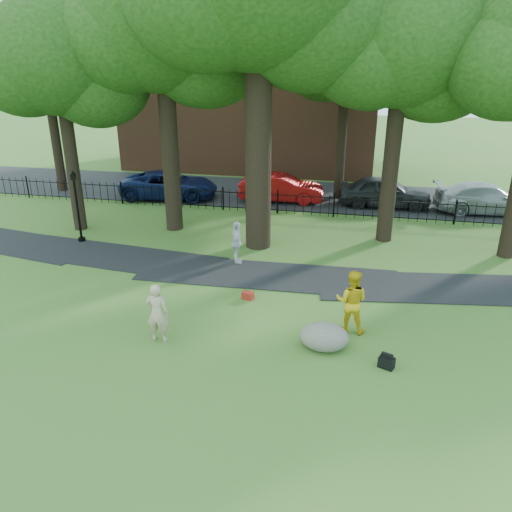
% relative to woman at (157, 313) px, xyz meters
% --- Properties ---
extents(ground, '(120.00, 120.00, 0.00)m').
position_rel_woman_xyz_m(ground, '(1.28, 1.36, -0.92)').
color(ground, '#3D6A25').
rests_on(ground, ground).
extents(footpath, '(36.07, 3.85, 0.03)m').
position_rel_woman_xyz_m(footpath, '(2.28, 5.26, -0.92)').
color(footpath, black).
rests_on(footpath, ground).
extents(street, '(80.00, 7.00, 0.02)m').
position_rel_woman_xyz_m(street, '(1.28, 17.36, -0.92)').
color(street, black).
rests_on(street, ground).
extents(iron_fence, '(44.00, 0.04, 1.20)m').
position_rel_woman_xyz_m(iron_fence, '(1.28, 13.36, -0.32)').
color(iron_fence, black).
rests_on(iron_fence, ground).
extents(brick_building, '(18.00, 8.00, 12.00)m').
position_rel_woman_xyz_m(brick_building, '(-2.72, 25.36, 5.08)').
color(brick_building, brown).
rests_on(brick_building, ground).
extents(tree_row, '(26.82, 7.96, 12.42)m').
position_rel_woman_xyz_m(tree_row, '(1.80, 9.77, 7.23)').
color(tree_row, black).
rests_on(tree_row, ground).
extents(woman, '(0.70, 0.48, 1.84)m').
position_rel_woman_xyz_m(woman, '(0.00, 0.00, 0.00)').
color(woman, tan).
rests_on(woman, ground).
extents(man, '(1.05, 0.86, 2.01)m').
position_rel_woman_xyz_m(man, '(5.56, 1.78, 0.08)').
color(man, gold).
rests_on(man, ground).
extents(pedestrian, '(0.59, 1.10, 1.78)m').
position_rel_woman_xyz_m(pedestrian, '(0.84, 6.24, -0.03)').
color(pedestrian, silver).
rests_on(pedestrian, ground).
extents(boulder, '(1.66, 1.42, 0.83)m').
position_rel_woman_xyz_m(boulder, '(4.86, 0.63, -0.51)').
color(boulder, slate).
rests_on(boulder, ground).
extents(lamppost, '(0.32, 0.32, 3.27)m').
position_rel_woman_xyz_m(lamppost, '(-6.73, 7.23, 0.68)').
color(lamppost, black).
rests_on(lamppost, ground).
extents(backpack, '(0.49, 0.40, 0.31)m').
position_rel_woman_xyz_m(backpack, '(6.62, -0.03, -0.77)').
color(backpack, black).
rests_on(backpack, ground).
extents(red_bag, '(0.44, 0.35, 0.27)m').
position_rel_woman_xyz_m(red_bag, '(2.00, 3.18, -0.79)').
color(red_bag, maroon).
rests_on(red_bag, ground).
extents(red_sedan, '(4.88, 1.90, 1.58)m').
position_rel_woman_xyz_m(red_sedan, '(1.10, 15.71, -0.13)').
color(red_sedan, '#9B0B0D').
rests_on(red_sedan, ground).
extents(navy_van, '(5.96, 3.34, 1.57)m').
position_rel_woman_xyz_m(navy_van, '(-5.50, 15.07, -0.14)').
color(navy_van, '#0D1944').
rests_on(navy_van, ground).
extents(grey_car, '(5.04, 2.06, 1.71)m').
position_rel_woman_xyz_m(grey_car, '(6.90, 15.90, -0.07)').
color(grey_car, black).
rests_on(grey_car, ground).
extents(silver_car, '(5.63, 2.70, 1.58)m').
position_rel_woman_xyz_m(silver_car, '(12.23, 15.82, -0.13)').
color(silver_car, '#9A9EA2').
rests_on(silver_car, ground).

